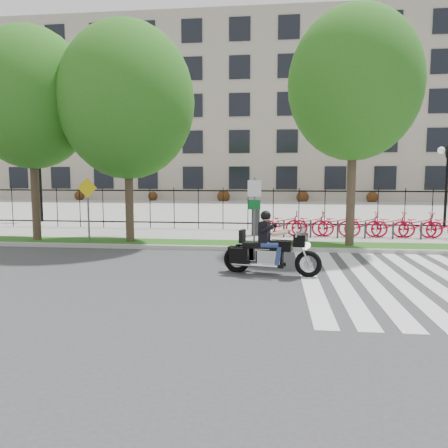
# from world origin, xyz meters

# --- Properties ---
(ground) EXTENTS (120.00, 120.00, 0.00)m
(ground) POSITION_xyz_m (0.00, 0.00, 0.00)
(ground) COLOR #38383A
(ground) RESTS_ON ground
(curb) EXTENTS (60.00, 0.20, 0.15)m
(curb) POSITION_xyz_m (0.00, 4.10, 0.07)
(curb) COLOR #A5A29B
(curb) RESTS_ON ground
(grass_verge) EXTENTS (60.00, 1.50, 0.15)m
(grass_verge) POSITION_xyz_m (0.00, 4.95, 0.07)
(grass_verge) COLOR #1E4C13
(grass_verge) RESTS_ON ground
(sidewalk) EXTENTS (60.00, 3.50, 0.15)m
(sidewalk) POSITION_xyz_m (0.00, 7.45, 0.07)
(sidewalk) COLOR #9F9C95
(sidewalk) RESTS_ON ground
(plaza) EXTENTS (80.00, 34.00, 0.10)m
(plaza) POSITION_xyz_m (0.00, 25.00, 0.05)
(plaza) COLOR #9F9C95
(plaza) RESTS_ON ground
(crosswalk_stripes) EXTENTS (5.70, 8.00, 0.01)m
(crosswalk_stripes) POSITION_xyz_m (4.83, 0.00, 0.01)
(crosswalk_stripes) COLOR silver
(crosswalk_stripes) RESTS_ON ground
(iron_fence) EXTENTS (30.00, 0.06, 2.00)m
(iron_fence) POSITION_xyz_m (0.00, 9.20, 1.15)
(iron_fence) COLOR black
(iron_fence) RESTS_ON sidewalk
(office_building) EXTENTS (60.00, 21.90, 20.15)m
(office_building) POSITION_xyz_m (0.00, 44.92, 9.97)
(office_building) COLOR #A39A83
(office_building) RESTS_ON ground
(lamp_post_left) EXTENTS (1.06, 0.70, 4.25)m
(lamp_post_left) POSITION_xyz_m (-12.00, 12.00, 3.21)
(lamp_post_left) COLOR black
(lamp_post_left) RESTS_ON ground
(lamp_post_right) EXTENTS (1.06, 0.70, 4.25)m
(lamp_post_right) POSITION_xyz_m (10.00, 12.00, 3.21)
(lamp_post_right) COLOR black
(lamp_post_right) RESTS_ON ground
(street_tree_0) EXTENTS (4.78, 4.78, 8.33)m
(street_tree_0) POSITION_xyz_m (-8.28, 4.95, 5.72)
(street_tree_0) COLOR #3B2920
(street_tree_0) RESTS_ON grass_verge
(street_tree_1) EXTENTS (5.17, 5.17, 8.37)m
(street_tree_1) POSITION_xyz_m (-4.39, 4.95, 5.54)
(street_tree_1) COLOR #3B2920
(street_tree_1) RESTS_ON grass_verge
(street_tree_2) EXTENTS (4.75, 4.75, 8.56)m
(street_tree_2) POSITION_xyz_m (4.05, 4.95, 5.97)
(street_tree_2) COLOR #3B2920
(street_tree_2) RESTS_ON grass_verge
(bike_share_station) EXTENTS (10.09, 0.89, 1.50)m
(bike_share_station) POSITION_xyz_m (5.46, 7.20, 0.69)
(bike_share_station) COLOR #2D2D33
(bike_share_station) RESTS_ON sidewalk
(sign_pole_regulatory) EXTENTS (0.50, 0.09, 2.50)m
(sign_pole_regulatory) POSITION_xyz_m (0.51, 4.58, 1.74)
(sign_pole_regulatory) COLOR #59595B
(sign_pole_regulatory) RESTS_ON grass_verge
(sign_pole_warning) EXTENTS (0.78, 0.09, 2.49)m
(sign_pole_warning) POSITION_xyz_m (-5.92, 4.58, 1.74)
(sign_pole_warning) COLOR #59595B
(sign_pole_warning) RESTS_ON grass_verge
(motorcycle_rider) EXTENTS (2.72, 1.11, 2.12)m
(motorcycle_rider) POSITION_xyz_m (1.17, 0.34, 0.71)
(motorcycle_rider) COLOR black
(motorcycle_rider) RESTS_ON ground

